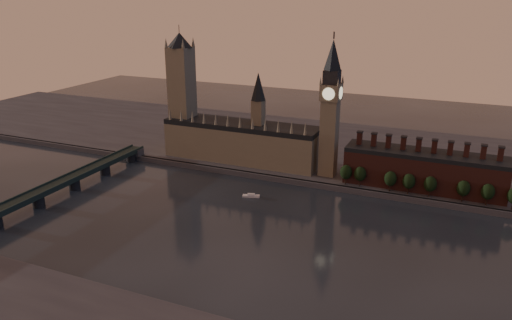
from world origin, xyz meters
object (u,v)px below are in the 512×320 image
(victoria_tower, at_px, (182,90))
(big_ben, at_px, (330,107))
(westminster_bridge, at_px, (54,189))
(river_boat, at_px, (251,196))

(victoria_tower, relative_size, big_ben, 1.01)
(victoria_tower, bearing_deg, westminster_bridge, -106.56)
(victoria_tower, bearing_deg, big_ben, -2.20)
(river_boat, bearing_deg, westminster_bridge, -172.43)
(big_ben, height_order, river_boat, big_ben)
(victoria_tower, distance_m, river_boat, 123.22)
(victoria_tower, relative_size, westminster_bridge, 0.54)
(victoria_tower, distance_m, westminster_bridge, 133.21)
(big_ben, bearing_deg, river_boat, -125.63)
(victoria_tower, xyz_separation_m, big_ben, (130.00, -5.00, -2.26))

